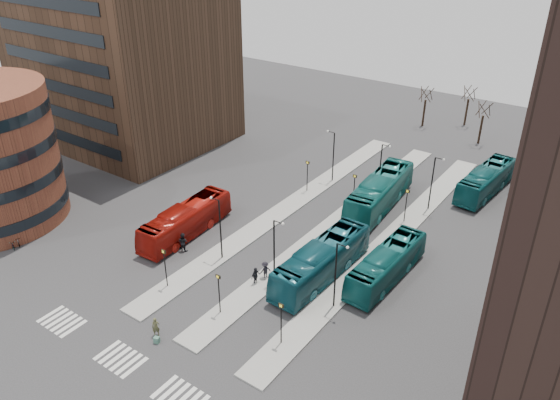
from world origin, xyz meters
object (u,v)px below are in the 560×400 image
Objects in this scene: suitcase at (157,340)px; bicycle_mid at (18,241)px; teal_bus_c at (387,264)px; commuter_a at (183,242)px; commuter_c at (265,270)px; traveller at (156,327)px; teal_bus_b at (380,192)px; red_bus at (186,221)px; teal_bus_a at (322,261)px; bicycle_far at (12,244)px; teal_bus_d at (486,180)px; commuter_b at (255,276)px.

suitcase is 20.98m from bicycle_mid.
teal_bus_c is at bearing -42.95° from bicycle_mid.
commuter_a is 16.20m from bicycle_mid.
commuter_c is at bearing -46.59° from bicycle_mid.
commuter_a reaches higher than traveller.
teal_bus_b is (4.01, 28.79, 1.56)m from suitcase.
teal_bus_b is at bearing -162.88° from commuter_c.
teal_bus_a reaches higher than red_bus.
red_bus is 1.06× the size of teal_bus_c.
bicycle_far is (-11.92, -11.47, -1.16)m from red_bus.
bicycle_far is at bearing -126.36° from teal_bus_d.
bicycle_far reaches higher than suitcase.
teal_bus_b reaches higher than teal_bus_c.
teal_bus_d reaches higher than suitcase.
teal_bus_d is at bearing 76.57° from teal_bus_a.
commuter_b reaches higher than bicycle_mid.
red_bus is at bearing -56.53° from commuter_a.
commuter_b is at bearing -138.37° from teal_bus_c.
teal_bus_d reaches higher than bicycle_far.
suitcase is at bearing -109.85° from teal_bus_a.
commuter_b is 1.13× the size of bicycle_mid.
teal_bus_d is 6.96× the size of bicycle_far.
red_bus is at bearing -27.09° from bicycle_mid.
teal_bus_b is 1.15× the size of teal_bus_d.
suitcase is at bearing 172.51° from commuter_b.
traveller is 10.90m from commuter_c.
traveller is (-0.61, 0.56, 0.55)m from suitcase.
red_bus reaches higher than commuter_c.
bicycle_far is (-22.68, -10.16, -0.41)m from commuter_c.
traveller is 20.32m from bicycle_far.
teal_bus_d is (6.69, 24.56, -0.11)m from teal_bus_a.
traveller is 9.71m from commuter_b.
teal_bus_b is 1.21× the size of teal_bus_c.
red_bus is at bearing -164.17° from teal_bus_c.
teal_bus_d is 6.62× the size of commuter_b.
teal_bus_b is 6.98× the size of commuter_a.
teal_bus_b is 7.63× the size of commuter_b.
suitcase is 12.56m from commuter_a.
teal_bus_a is at bearing -100.22° from teal_bus_d.
suitcase is at bearing -73.92° from bicycle_mid.
commuter_b is at bearing -105.42° from teal_bus_d.
commuter_c is 24.63m from bicycle_mid.
suitcase is 0.30× the size of commuter_b.
teal_bus_a is at bearing -145.30° from teal_bus_c.
teal_bus_d is 30.73m from commuter_b.
teal_bus_d is at bearing 47.81° from red_bus.
commuter_c is (-2.25, -17.58, -0.97)m from teal_bus_b.
red_bus is 7.01× the size of bicycle_far.
commuter_b is (-10.73, -28.79, -0.72)m from teal_bus_d.
traveller reaches higher than bicycle_mid.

